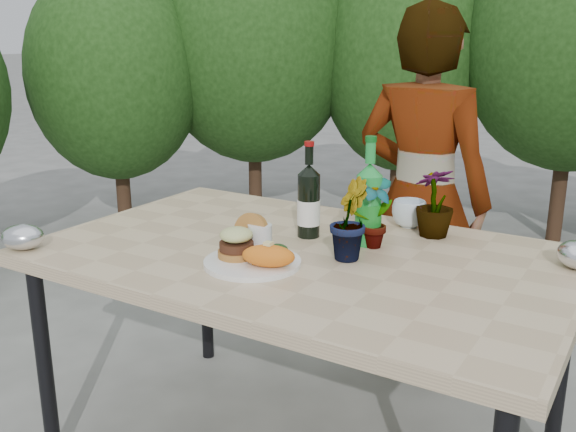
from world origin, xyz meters
The scene contains 16 objects.
patio_table centered at (0.00, 0.00, 0.69)m, with size 1.60×1.00×0.75m.
shrub_hedge centered at (-0.10, 1.74, 1.17)m, with size 6.82×5.15×2.22m.
dinner_plate centered at (-0.06, -0.18, 0.76)m, with size 0.28×0.28×0.01m, color white.
burger_stack centered at (-0.11, -0.16, 0.81)m, with size 0.11×0.16×0.11m.
sweet_potato centered at (0.01, -0.20, 0.80)m, with size 0.15×0.08×0.06m, color orange.
grilled_veg centered at (-0.04, -0.09, 0.78)m, with size 0.08×0.05×0.03m.
wine_bottle centered at (-0.05, 0.14, 0.87)m, with size 0.08×0.08×0.31m.
sparkling_water centered at (0.14, 0.16, 0.88)m, with size 0.08×0.08×0.34m.
plastic_cup centered at (-0.09, -0.10, 0.80)m, with size 0.07×0.07×0.10m, color silver.
seedling_left centered at (0.17, 0.14, 0.87)m, with size 0.13×0.09×0.25m, color #275B1F.
seedling_mid centered at (0.15, 0.01, 0.87)m, with size 0.13×0.11×0.24m, color #22501B.
seedling_right centered at (0.29, 0.36, 0.86)m, with size 0.13×0.13×0.23m, color #285B1F.
blue_bowl centered at (0.19, 0.41, 0.80)m, with size 0.12×0.12×0.09m, color silver.
foil_packet_left centered at (-0.74, -0.43, 0.79)m, with size 0.13×0.11×0.08m, color silver.
person centered at (0.11, 0.77, 0.76)m, with size 0.55×0.36×1.51m, color #96674B.
terracotta_pot centered at (-1.84, 1.73, 0.07)m, with size 0.17×0.17×0.14m.
Camera 1 is at (0.93, -1.61, 1.39)m, focal length 40.00 mm.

